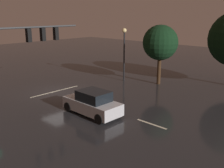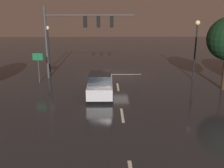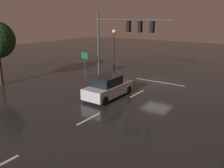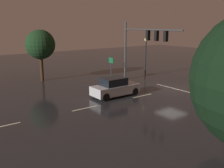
{
  "view_description": "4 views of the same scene",
  "coord_description": "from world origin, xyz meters",
  "px_view_note": "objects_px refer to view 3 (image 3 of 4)",
  "views": [
    {
      "loc": [
        12.77,
        18.68,
        6.74
      ],
      "look_at": [
        -0.67,
        5.93,
        1.73
      ],
      "focal_mm": 42.01,
      "sensor_mm": 36.0,
      "label": 1
    },
    {
      "loc": [
        0.94,
        24.3,
        6.05
      ],
      "look_at": [
        0.59,
        8.46,
        1.53
      ],
      "focal_mm": 40.78,
      "sensor_mm": 36.0,
      "label": 2
    },
    {
      "loc": [
        -8.89,
        20.21,
        6.02
      ],
      "look_at": [
        -0.41,
        8.12,
        1.85
      ],
      "focal_mm": 38.19,
      "sensor_mm": 36.0,
      "label": 3
    },
    {
      "loc": [
        -16.53,
        19.55,
        6.34
      ],
      "look_at": [
        -0.67,
        7.89,
        1.75
      ],
      "focal_mm": 41.71,
      "sensor_mm": 36.0,
      "label": 4
    }
  ],
  "objects_px": {
    "traffic_signal_assembly": "(123,33)",
    "street_lamp_right_kerb": "(114,41)",
    "car_approaching": "(108,88)",
    "route_sign": "(85,59)"
  },
  "relations": [
    {
      "from": "car_approaching",
      "to": "street_lamp_right_kerb",
      "type": "bearing_deg",
      "value": -57.96
    },
    {
      "from": "traffic_signal_assembly",
      "to": "street_lamp_right_kerb",
      "type": "relative_size",
      "value": 1.75
    },
    {
      "from": "car_approaching",
      "to": "street_lamp_right_kerb",
      "type": "relative_size",
      "value": 0.95
    },
    {
      "from": "street_lamp_right_kerb",
      "to": "route_sign",
      "type": "height_order",
      "value": "street_lamp_right_kerb"
    },
    {
      "from": "car_approaching",
      "to": "street_lamp_right_kerb",
      "type": "xyz_separation_m",
      "value": [
        5.72,
        -9.13,
        2.47
      ]
    },
    {
      "from": "street_lamp_right_kerb",
      "to": "car_approaching",
      "type": "bearing_deg",
      "value": 122.04
    },
    {
      "from": "car_approaching",
      "to": "route_sign",
      "type": "height_order",
      "value": "route_sign"
    },
    {
      "from": "traffic_signal_assembly",
      "to": "car_approaching",
      "type": "distance_m",
      "value": 6.82
    },
    {
      "from": "traffic_signal_assembly",
      "to": "car_approaching",
      "type": "relative_size",
      "value": 1.84
    },
    {
      "from": "traffic_signal_assembly",
      "to": "route_sign",
      "type": "relative_size",
      "value": 3.03
    }
  ]
}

